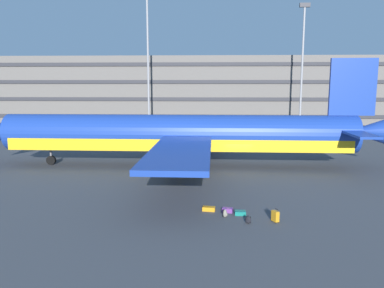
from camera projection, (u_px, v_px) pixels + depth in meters
The scene contains 11 objects.
ground_plane at pixel (238, 169), 35.32m from camera, with size 600.00×600.00×0.00m, color #424449.
terminal_structure at pixel (220, 90), 82.68m from camera, with size 174.83×18.23×13.59m.
airliner at pixel (183, 135), 36.17m from camera, with size 39.29×31.76×10.29m.
light_mast_left at pixel (148, 46), 66.64m from camera, with size 1.80×0.50×25.91m.
light_mast_center_left at pixel (303, 58), 65.90m from camera, with size 1.80×0.50×21.82m.
suitcase_scuffed at pixel (227, 210), 23.40m from camera, with size 0.73×0.53×0.27m.
suitcase_upright at pixel (275, 216), 21.69m from camera, with size 0.43×0.52×0.77m.
suitcase_large at pixel (240, 213), 22.93m from camera, with size 0.71×0.50×0.24m.
suitcase_orange at pixel (209, 209), 23.65m from camera, with size 0.86×0.49×0.27m.
backpack_black at pixel (248, 220), 21.45m from camera, with size 0.42×0.38×0.50m.
backpack_teal at pixel (225, 213), 22.48m from camera, with size 0.32×0.34×0.54m.
Camera 1 is at (-2.95, -34.66, 7.85)m, focal length 35.10 mm.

